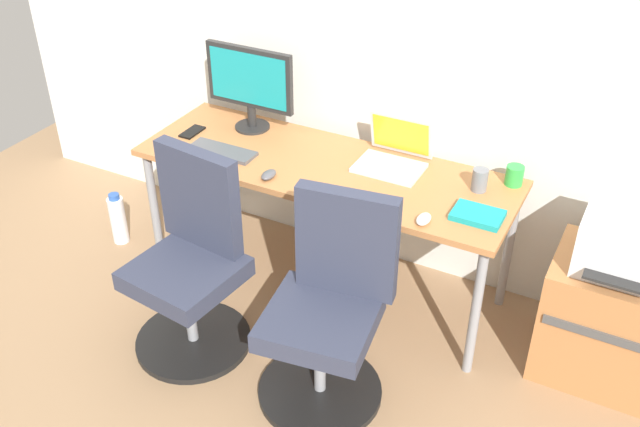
# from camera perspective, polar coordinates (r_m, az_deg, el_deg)

# --- Properties ---
(ground_plane) EXTENTS (5.28, 5.28, 0.00)m
(ground_plane) POSITION_cam_1_polar(r_m,az_deg,el_deg) (3.82, 0.35, -5.40)
(ground_plane) COLOR #9E7A56
(back_wall) EXTENTS (4.40, 0.04, 2.60)m
(back_wall) POSITION_cam_1_polar(r_m,az_deg,el_deg) (3.51, 3.46, 15.14)
(back_wall) COLOR silver
(back_wall) RESTS_ON ground
(desk) EXTENTS (1.82, 0.62, 0.71)m
(desk) POSITION_cam_1_polar(r_m,az_deg,el_deg) (3.46, 0.38, 2.97)
(desk) COLOR #B77542
(desk) RESTS_ON ground
(office_chair_left) EXTENTS (0.54, 0.54, 0.94)m
(office_chair_left) POSITION_cam_1_polar(r_m,az_deg,el_deg) (3.30, -10.07, -3.95)
(office_chair_left) COLOR black
(office_chair_left) RESTS_ON ground
(office_chair_right) EXTENTS (0.54, 0.54, 0.94)m
(office_chair_right) POSITION_cam_1_polar(r_m,az_deg,el_deg) (3.00, 0.71, -7.73)
(office_chair_right) COLOR black
(office_chair_right) RESTS_ON ground
(side_cabinet) EXTENTS (0.54, 0.45, 0.57)m
(side_cabinet) POSITION_cam_1_polar(r_m,az_deg,el_deg) (3.41, 21.72, -7.76)
(side_cabinet) COLOR #B77542
(side_cabinet) RESTS_ON ground
(printer) EXTENTS (0.38, 0.40, 0.24)m
(printer) POSITION_cam_1_polar(r_m,az_deg,el_deg) (3.17, 23.21, -2.20)
(printer) COLOR silver
(printer) RESTS_ON side_cabinet
(water_bottle_on_floor) EXTENTS (0.09, 0.09, 0.31)m
(water_bottle_on_floor) POSITION_cam_1_polar(r_m,az_deg,el_deg) (4.19, -15.64, -0.43)
(water_bottle_on_floor) COLOR white
(water_bottle_on_floor) RESTS_ON ground
(desktop_monitor) EXTENTS (0.48, 0.18, 0.43)m
(desktop_monitor) POSITION_cam_1_polar(r_m,az_deg,el_deg) (3.68, -5.56, 10.23)
(desktop_monitor) COLOR #262626
(desktop_monitor) RESTS_ON desk
(open_laptop) EXTENTS (0.31, 0.27, 0.22)m
(open_laptop) POSITION_cam_1_polar(r_m,az_deg,el_deg) (3.42, 5.85, 4.68)
(open_laptop) COLOR silver
(open_laptop) RESTS_ON desk
(keyboard_by_monitor) EXTENTS (0.34, 0.12, 0.02)m
(keyboard_by_monitor) POSITION_cam_1_polar(r_m,az_deg,el_deg) (3.56, -7.71, 4.91)
(keyboard_by_monitor) COLOR #515156
(keyboard_by_monitor) RESTS_ON desk
(keyboard_by_laptop) EXTENTS (0.34, 0.12, 0.02)m
(keyboard_by_laptop) POSITION_cam_1_polar(r_m,az_deg,el_deg) (3.14, 2.87, 1.03)
(keyboard_by_laptop) COLOR #515156
(keyboard_by_laptop) RESTS_ON desk
(mouse_by_monitor) EXTENTS (0.06, 0.10, 0.03)m
(mouse_by_monitor) POSITION_cam_1_polar(r_m,az_deg,el_deg) (3.03, 8.18, -0.44)
(mouse_by_monitor) COLOR silver
(mouse_by_monitor) RESTS_ON desk
(mouse_by_laptop) EXTENTS (0.06, 0.10, 0.03)m
(mouse_by_laptop) POSITION_cam_1_polar(r_m,az_deg,el_deg) (3.32, -4.07, 3.07)
(mouse_by_laptop) COLOR #515156
(mouse_by_laptop) RESTS_ON desk
(coffee_mug) EXTENTS (0.08, 0.08, 0.09)m
(coffee_mug) POSITION_cam_1_polar(r_m,az_deg,el_deg) (3.36, 15.08, 2.91)
(coffee_mug) COLOR green
(coffee_mug) RESTS_ON desk
(pen_cup) EXTENTS (0.07, 0.07, 0.10)m
(pen_cup) POSITION_cam_1_polar(r_m,az_deg,el_deg) (3.28, 12.48, 2.60)
(pen_cup) COLOR slate
(pen_cup) RESTS_ON desk
(phone_near_laptop) EXTENTS (0.07, 0.14, 0.01)m
(phone_near_laptop) POSITION_cam_1_polar(r_m,az_deg,el_deg) (3.77, -10.04, 6.36)
(phone_near_laptop) COLOR black
(phone_near_laptop) RESTS_ON desk
(notebook) EXTENTS (0.21, 0.15, 0.03)m
(notebook) POSITION_cam_1_polar(r_m,az_deg,el_deg) (3.10, 12.32, -0.13)
(notebook) COLOR teal
(notebook) RESTS_ON desk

